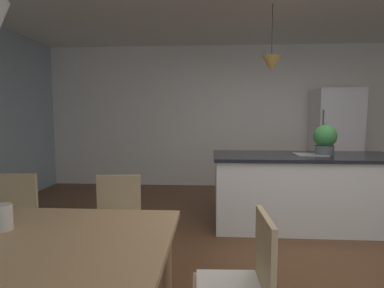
{
  "coord_description": "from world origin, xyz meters",
  "views": [
    {
      "loc": [
        -0.9,
        -2.67,
        1.39
      ],
      "look_at": [
        -1.09,
        0.4,
        1.09
      ],
      "focal_mm": 28.34,
      "sensor_mm": 36.0,
      "label": 1
    }
  ],
  "objects_px": {
    "kitchen_island": "(304,190)",
    "refrigerator": "(335,141)",
    "chair_kitchen_end": "(240,288)",
    "chair_far_right": "(116,225)",
    "chair_far_left": "(8,222)",
    "potted_plant_on_island": "(325,139)",
    "vase_on_dining_table": "(3,217)"
  },
  "relations": [
    {
      "from": "refrigerator",
      "to": "vase_on_dining_table",
      "type": "relative_size",
      "value": 12.32
    },
    {
      "from": "chair_kitchen_end",
      "to": "chair_far_right",
      "type": "distance_m",
      "value": 1.29
    },
    {
      "from": "chair_far_left",
      "to": "chair_far_right",
      "type": "height_order",
      "value": "same"
    },
    {
      "from": "chair_far_right",
      "to": "refrigerator",
      "type": "bearing_deg",
      "value": 46.08
    },
    {
      "from": "chair_far_right",
      "to": "potted_plant_on_island",
      "type": "xyz_separation_m",
      "value": [
        2.18,
        1.35,
        0.62
      ]
    },
    {
      "from": "kitchen_island",
      "to": "chair_kitchen_end",
      "type": "bearing_deg",
      "value": -114.24
    },
    {
      "from": "kitchen_island",
      "to": "chair_far_right",
      "type": "bearing_deg",
      "value": -145.29
    },
    {
      "from": "chair_kitchen_end",
      "to": "chair_far_right",
      "type": "xyz_separation_m",
      "value": [
        -0.95,
        0.87,
        0.0
      ]
    },
    {
      "from": "kitchen_island",
      "to": "vase_on_dining_table",
      "type": "bearing_deg",
      "value": -137.87
    },
    {
      "from": "refrigerator",
      "to": "vase_on_dining_table",
      "type": "bearing_deg",
      "value": -131.17
    },
    {
      "from": "potted_plant_on_island",
      "to": "refrigerator",
      "type": "bearing_deg",
      "value": 65.05
    },
    {
      "from": "chair_far_left",
      "to": "vase_on_dining_table",
      "type": "bearing_deg",
      "value": -55.9
    },
    {
      "from": "chair_far_left",
      "to": "refrigerator",
      "type": "height_order",
      "value": "refrigerator"
    },
    {
      "from": "chair_far_right",
      "to": "vase_on_dining_table",
      "type": "bearing_deg",
      "value": -117.58
    },
    {
      "from": "vase_on_dining_table",
      "to": "chair_far_right",
      "type": "bearing_deg",
      "value": 62.42
    },
    {
      "from": "chair_far_right",
      "to": "vase_on_dining_table",
      "type": "height_order",
      "value": "vase_on_dining_table"
    },
    {
      "from": "kitchen_island",
      "to": "refrigerator",
      "type": "bearing_deg",
      "value": 59.22
    },
    {
      "from": "chair_kitchen_end",
      "to": "potted_plant_on_island",
      "type": "relative_size",
      "value": 2.35
    },
    {
      "from": "vase_on_dining_table",
      "to": "potted_plant_on_island",
      "type": "bearing_deg",
      "value": 39.48
    },
    {
      "from": "potted_plant_on_island",
      "to": "vase_on_dining_table",
      "type": "relative_size",
      "value": 2.47
    },
    {
      "from": "chair_far_left",
      "to": "chair_kitchen_end",
      "type": "xyz_separation_m",
      "value": [
        1.89,
        -0.88,
        0.0
      ]
    },
    {
      "from": "kitchen_island",
      "to": "chair_far_left",
      "type": "bearing_deg",
      "value": -154.94
    },
    {
      "from": "chair_far_right",
      "to": "vase_on_dining_table",
      "type": "relative_size",
      "value": 5.81
    },
    {
      "from": "chair_far_left",
      "to": "kitchen_island",
      "type": "distance_m",
      "value": 3.19
    },
    {
      "from": "chair_kitchen_end",
      "to": "refrigerator",
      "type": "height_order",
      "value": "refrigerator"
    },
    {
      "from": "kitchen_island",
      "to": "potted_plant_on_island",
      "type": "bearing_deg",
      "value": 0.0
    },
    {
      "from": "chair_far_left",
      "to": "potted_plant_on_island",
      "type": "xyz_separation_m",
      "value": [
        3.12,
        1.35,
        0.62
      ]
    },
    {
      "from": "vase_on_dining_table",
      "to": "refrigerator",
      "type": "bearing_deg",
      "value": 48.83
    },
    {
      "from": "chair_far_right",
      "to": "potted_plant_on_island",
      "type": "relative_size",
      "value": 2.35
    },
    {
      "from": "refrigerator",
      "to": "potted_plant_on_island",
      "type": "relative_size",
      "value": 4.98
    },
    {
      "from": "kitchen_island",
      "to": "refrigerator",
      "type": "xyz_separation_m",
      "value": [
        1.05,
        1.77,
        0.46
      ]
    },
    {
      "from": "chair_far_right",
      "to": "kitchen_island",
      "type": "distance_m",
      "value": 2.37
    }
  ]
}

